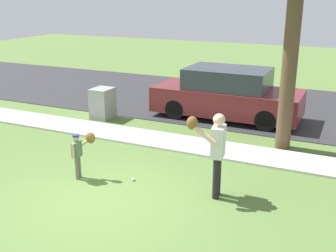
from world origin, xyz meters
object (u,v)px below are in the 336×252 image
(person_child, at_px, (81,149))
(utility_cabinet, at_px, (103,103))
(parked_suv_maroon, at_px, (227,94))
(person_adult, at_px, (216,147))
(baseball, at_px, (133,179))

(person_child, height_order, utility_cabinet, person_child)
(person_child, xyz_separation_m, parked_suv_maroon, (1.53, 5.78, 0.10))
(utility_cabinet, height_order, parked_suv_maroon, parked_suv_maroon)
(person_adult, height_order, parked_suv_maroon, person_adult)
(baseball, xyz_separation_m, utility_cabinet, (-3.23, 3.72, 0.46))
(person_child, relative_size, baseball, 14.28)
(parked_suv_maroon, bearing_deg, utility_cabinet, -154.93)
(utility_cabinet, bearing_deg, person_child, -62.38)
(person_child, bearing_deg, baseball, 8.61)
(person_adult, height_order, person_child, person_adult)
(utility_cabinet, relative_size, parked_suv_maroon, 0.21)
(person_adult, relative_size, utility_cabinet, 1.74)
(person_child, bearing_deg, utility_cabinet, 108.91)
(baseball, xyz_separation_m, parked_suv_maroon, (0.43, 5.43, 0.75))
(baseball, distance_m, parked_suv_maroon, 5.50)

